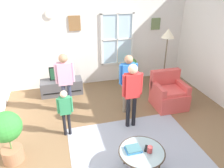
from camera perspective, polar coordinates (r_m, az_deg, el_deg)
ground_plane at (r=4.37m, az=5.61°, el=-15.57°), size 5.85×6.55×0.02m
back_wall at (r=6.36m, az=-3.41°, el=12.85°), size 5.25×0.17×2.90m
area_rug at (r=4.24m, az=6.35°, el=-16.89°), size 2.41×1.94×0.01m
tv_stand at (r=6.12m, az=-13.16°, el=-0.73°), size 1.12×0.46×0.41m
television at (r=5.95m, az=-13.55°, el=2.81°), size 0.57×0.08×0.39m
armchair at (r=5.52m, az=14.75°, el=-2.55°), size 0.76×0.74×0.87m
coffee_table at (r=3.63m, az=7.88°, el=-17.51°), size 0.75×0.75×0.43m
book_stack at (r=3.59m, az=5.66°, el=-16.80°), size 0.25×0.19×0.06m
cup at (r=3.57m, az=9.99°, el=-16.73°), size 0.08×0.08×0.11m
remote_near_books at (r=3.61m, az=7.26°, el=-16.94°), size 0.08×0.15×0.02m
remote_near_cup at (r=3.65m, az=8.99°, el=-16.49°), size 0.11×0.14×0.02m
person_green_shirt at (r=4.29m, az=-12.32°, el=-6.26°), size 0.30×0.14×1.01m
person_pink_shirt at (r=4.95m, az=-12.36°, el=1.81°), size 0.44×0.20×1.45m
person_red_shirt at (r=4.35m, az=5.32°, el=-1.38°), size 0.43×0.19×1.42m
person_blue_shirt at (r=4.85m, az=4.27°, el=1.64°), size 0.43×0.19×1.42m
potted_plant_by_window at (r=6.46m, az=4.95°, el=3.43°), size 0.40×0.40×0.82m
potted_plant_corner at (r=4.02m, az=-26.00°, el=-11.47°), size 0.51×0.51×0.98m
floor_lamp at (r=5.63m, az=14.46°, el=11.10°), size 0.32×0.32×1.81m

